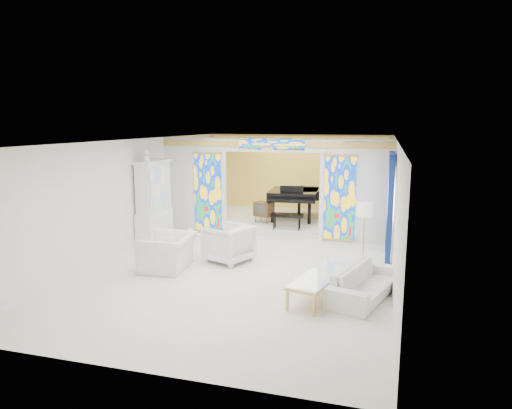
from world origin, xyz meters
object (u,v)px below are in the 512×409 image
(coffee_table, at_px, (321,276))
(armchair_right, at_px, (229,243))
(armchair_left, at_px, (168,252))
(china_cabinet, at_px, (154,202))
(tv_console, at_px, (264,209))
(sofa, at_px, (365,282))
(grand_piano, at_px, (299,195))

(coffee_table, bearing_deg, armchair_right, 146.09)
(armchair_left, bearing_deg, china_cabinet, -150.64)
(tv_console, bearing_deg, armchair_right, -66.54)
(sofa, xyz_separation_m, grand_piano, (-2.53, 6.39, 0.70))
(sofa, bearing_deg, grand_piano, 39.15)
(armchair_left, bearing_deg, sofa, 78.00)
(armchair_left, relative_size, sofa, 0.60)
(armchair_left, relative_size, coffee_table, 0.58)
(grand_piano, height_order, tv_console, grand_piano)
(sofa, xyz_separation_m, tv_console, (-3.50, 5.38, 0.32))
(grand_piano, xyz_separation_m, tv_console, (-0.97, -1.01, -0.38))
(china_cabinet, relative_size, armchair_right, 2.65)
(armchair_right, xyz_separation_m, grand_piano, (0.86, 4.87, 0.54))
(armchair_left, distance_m, grand_piano, 6.21)
(tv_console, bearing_deg, sofa, -35.14)
(china_cabinet, relative_size, sofa, 1.28)
(coffee_table, xyz_separation_m, grand_piano, (-1.69, 6.58, 0.58))
(china_cabinet, relative_size, armchair_left, 2.13)
(armchair_left, xyz_separation_m, sofa, (4.58, -0.56, -0.10))
(sofa, bearing_deg, coffee_table, 119.76)
(armchair_left, bearing_deg, grand_piano, 155.66)
(china_cabinet, height_order, armchair_right, china_cabinet)
(coffee_table, height_order, grand_piano, grand_piano)
(china_cabinet, distance_m, tv_console, 3.69)
(china_cabinet, height_order, coffee_table, china_cabinet)
(china_cabinet, relative_size, tv_console, 3.88)
(armchair_left, height_order, tv_console, tv_console)
(armchair_left, distance_m, armchair_right, 1.53)
(china_cabinet, xyz_separation_m, armchair_right, (2.78, -1.36, -0.70))
(grand_piano, bearing_deg, coffee_table, -79.52)
(armchair_right, relative_size, sofa, 0.48)
(coffee_table, bearing_deg, sofa, 12.20)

